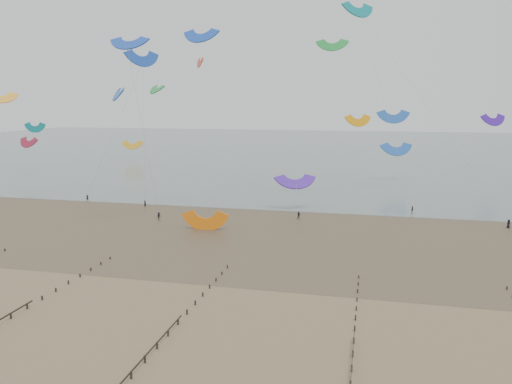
{
  "coord_description": "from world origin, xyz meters",
  "views": [
    {
      "loc": [
        22.8,
        -51.99,
        22.94
      ],
      "look_at": [
        4.44,
        28.0,
        8.0
      ],
      "focal_mm": 35.0,
      "sensor_mm": 36.0,
      "label": 1
    }
  ],
  "objects": [
    {
      "name": "kitesurfer_lead",
      "position": [
        -25.11,
        47.34,
        0.77
      ],
      "size": [
        0.63,
        0.49,
        1.53
      ],
      "primitive_type": "imported",
      "rotation": [
        0.0,
        0.0,
        2.9
      ],
      "color": "black",
      "rests_on": "ground"
    },
    {
      "name": "grounded_kite",
      "position": [
        -5.79,
        31.48,
        0.0
      ],
      "size": [
        7.68,
        6.24,
        3.97
      ],
      "primitive_type": null,
      "rotation": [
        1.54,
        0.0,
        0.09
      ],
      "color": "orange",
      "rests_on": "ground"
    },
    {
      "name": "kitesurfers",
      "position": [
        33.35,
        49.54,
        0.82
      ],
      "size": [
        109.11,
        25.99,
        1.8
      ],
      "color": "black",
      "rests_on": "ground"
    },
    {
      "name": "kites_airborne",
      "position": [
        -6.44,
        90.39,
        21.27
      ],
      "size": [
        246.74,
        111.38,
        43.49
      ],
      "color": "blue",
      "rests_on": "ground"
    },
    {
      "name": "sea_and_shore",
      "position": [
        -4.08,
        34.4,
        0.01
      ],
      "size": [
        500.0,
        665.0,
        0.03
      ],
      "color": "#475654",
      "rests_on": "ground"
    },
    {
      "name": "ground",
      "position": [
        0.0,
        0.0,
        0.0
      ],
      "size": [
        500.0,
        500.0,
        0.0
      ],
      "primitive_type": "plane",
      "color": "brown",
      "rests_on": "ground"
    }
  ]
}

